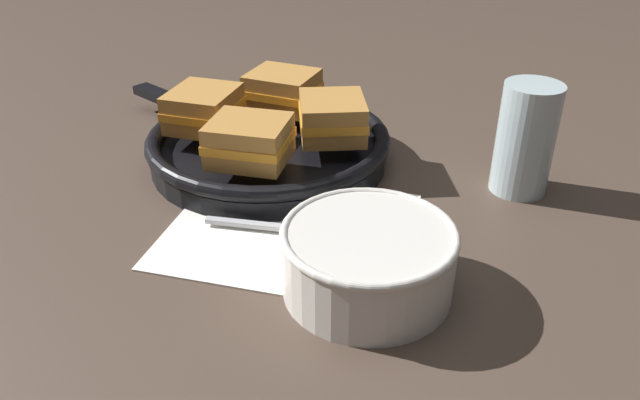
{
  "coord_description": "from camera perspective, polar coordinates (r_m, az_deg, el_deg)",
  "views": [
    {
      "loc": [
        0.03,
        -0.52,
        0.35
      ],
      "look_at": [
        -0.01,
        0.02,
        0.03
      ],
      "focal_mm": 35.0,
      "sensor_mm": 36.0,
      "label": 1
    }
  ],
  "objects": [
    {
      "name": "ground_plane",
      "position": [
        0.63,
        0.4,
        -3.45
      ],
      "size": [
        4.0,
        4.0,
        0.0
      ],
      "primitive_type": "plane",
      "color": "#47382D"
    },
    {
      "name": "napkin",
      "position": [
        0.64,
        -2.79,
        -2.65
      ],
      "size": [
        0.28,
        0.25,
        0.0
      ],
      "color": "white",
      "rests_on": "ground_plane"
    },
    {
      "name": "soup_bowl",
      "position": [
        0.54,
        4.42,
        -5.16
      ],
      "size": [
        0.15,
        0.15,
        0.06
      ],
      "color": "silver",
      "rests_on": "ground_plane"
    },
    {
      "name": "spoon",
      "position": [
        0.62,
        -1.82,
        -2.72
      ],
      "size": [
        0.14,
        0.04,
        0.01
      ],
      "rotation": [
        0.0,
        0.0,
        -0.13
      ],
      "color": "#B7B7BC",
      "rests_on": "napkin"
    },
    {
      "name": "skillet",
      "position": [
        0.77,
        -4.79,
        4.95
      ],
      "size": [
        0.37,
        0.32,
        0.04
      ],
      "color": "black",
      "rests_on": "ground_plane"
    },
    {
      "name": "sandwich_near_left",
      "position": [
        0.82,
        -3.44,
        10.02
      ],
      "size": [
        0.1,
        0.1,
        0.05
      ],
      "rotation": [
        0.0,
        0.0,
        2.81
      ],
      "color": "#B27A38",
      "rests_on": "skillet"
    },
    {
      "name": "sandwich_near_right",
      "position": [
        0.77,
        -10.6,
        8.21
      ],
      "size": [
        0.09,
        0.1,
        0.05
      ],
      "rotation": [
        0.0,
        0.0,
        4.48
      ],
      "color": "#B27A38",
      "rests_on": "skillet"
    },
    {
      "name": "sandwich_far_left",
      "position": [
        0.68,
        -6.48,
        5.39
      ],
      "size": [
        0.1,
        0.09,
        0.05
      ],
      "rotation": [
        0.0,
        0.0,
        6.11
      ],
      "color": "#B27A38",
      "rests_on": "skillet"
    },
    {
      "name": "sandwich_far_right",
      "position": [
        0.73,
        1.25,
        7.54
      ],
      "size": [
        0.09,
        0.09,
        0.05
      ],
      "rotation": [
        0.0,
        0.0,
        7.99
      ],
      "color": "#B27A38",
      "rests_on": "skillet"
    },
    {
      "name": "drinking_glass",
      "position": [
        0.72,
        18.27,
        5.31
      ],
      "size": [
        0.06,
        0.06,
        0.12
      ],
      "color": "silver",
      "rests_on": "ground_plane"
    }
  ]
}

